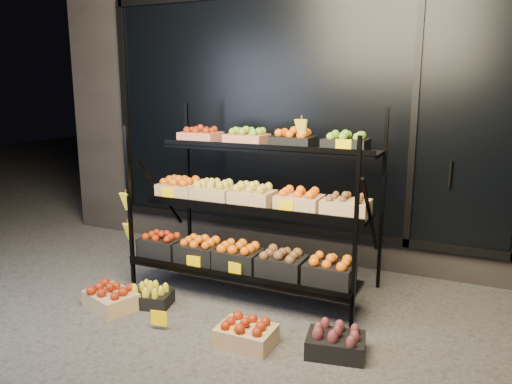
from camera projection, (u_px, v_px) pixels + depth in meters
The scene contains 9 objects.
ground at pixel (221, 317), 4.05m from camera, with size 24.00×24.00×0.00m, color #514F4C.
building at pixel (324, 93), 5.97m from camera, with size 6.00×2.08×3.50m.
display_rack at pixel (251, 207), 4.42m from camera, with size 2.18×1.02×1.67m.
tag_floor_a at pixel (159, 323), 3.81m from camera, with size 0.13×0.01×0.12m, color #FFCC00.
tag_floor_b at pixel (226, 339), 3.57m from camera, with size 0.13×0.01×0.12m, color #FFCC00.
floor_crate_left at pixel (111, 297), 4.18m from camera, with size 0.50×0.43×0.21m.
floor_crate_midleft at pixel (151, 296), 4.24m from camera, with size 0.38×0.32×0.18m.
floor_crate_midright at pixel (246, 332), 3.60m from camera, with size 0.40×0.30×0.20m.
floor_crate_right at pixel (336, 342), 3.47m from camera, with size 0.45×0.36×0.20m.
Camera 1 is at (1.84, -3.27, 1.84)m, focal length 35.00 mm.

